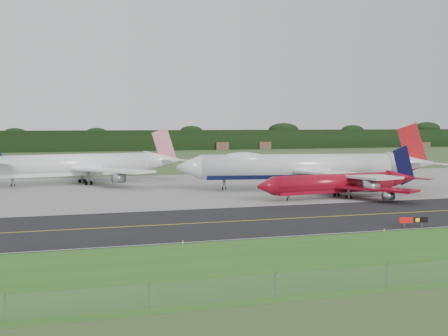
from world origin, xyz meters
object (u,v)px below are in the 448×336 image
(jet_ba_747, at_px, (305,167))
(jet_star_tail, at_px, (84,165))
(jet_red_737, at_px, (342,183))
(taxiway_sign, at_px, (414,220))

(jet_ba_747, height_order, jet_star_tail, jet_ba_747)
(jet_red_737, bearing_deg, taxiway_sign, -102.09)
(jet_red_737, distance_m, taxiway_sign, 39.23)
(jet_ba_747, xyz_separation_m, taxiway_sign, (-7.71, -56.40, -4.49))
(jet_ba_747, relative_size, jet_red_737, 1.56)
(jet_ba_747, relative_size, jet_star_tail, 1.15)
(jet_red_737, height_order, jet_star_tail, jet_star_tail)
(jet_ba_747, distance_m, jet_red_737, 18.27)
(jet_star_tail, bearing_deg, taxiway_sign, -63.78)
(taxiway_sign, bearing_deg, jet_ba_747, 82.21)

